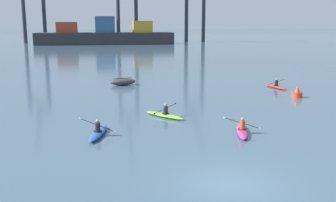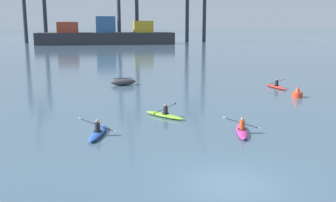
% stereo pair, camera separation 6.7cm
% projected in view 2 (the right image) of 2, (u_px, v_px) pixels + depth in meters
% --- Properties ---
extents(ground_plane, '(800.00, 800.00, 0.00)m').
position_uv_depth(ground_plane, '(230.00, 184.00, 15.43)').
color(ground_plane, '#425B70').
extents(container_barge, '(40.69, 8.32, 8.28)m').
position_uv_depth(container_barge, '(106.00, 35.00, 117.28)').
color(container_barge, '#28282D').
rests_on(container_barge, ground).
extents(capsized_dinghy, '(2.71, 1.40, 0.76)m').
position_uv_depth(capsized_dinghy, '(123.00, 82.00, 40.05)').
color(capsized_dinghy, '#38383D').
rests_on(capsized_dinghy, ground).
extents(channel_buoy, '(0.90, 0.90, 1.00)m').
position_uv_depth(channel_buoy, '(297.00, 93.00, 33.44)').
color(channel_buoy, red).
rests_on(channel_buoy, ground).
extents(kayak_lime, '(2.62, 3.01, 0.95)m').
position_uv_depth(kayak_lime, '(165.00, 115.00, 26.43)').
color(kayak_lime, '#7ABC2D').
rests_on(kayak_lime, ground).
extents(kayak_blue, '(2.13, 3.45, 1.05)m').
position_uv_depth(kayak_blue, '(98.00, 132.00, 22.13)').
color(kayak_blue, '#2856B2').
rests_on(kayak_blue, ground).
extents(kayak_red, '(2.21, 3.45, 0.95)m').
position_uv_depth(kayak_red, '(276.00, 86.00, 38.31)').
color(kayak_red, red).
rests_on(kayak_red, ground).
extents(kayak_magenta, '(2.16, 3.44, 0.97)m').
position_uv_depth(kayak_magenta, '(242.00, 130.00, 22.57)').
color(kayak_magenta, '#C13384').
rests_on(kayak_magenta, ground).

